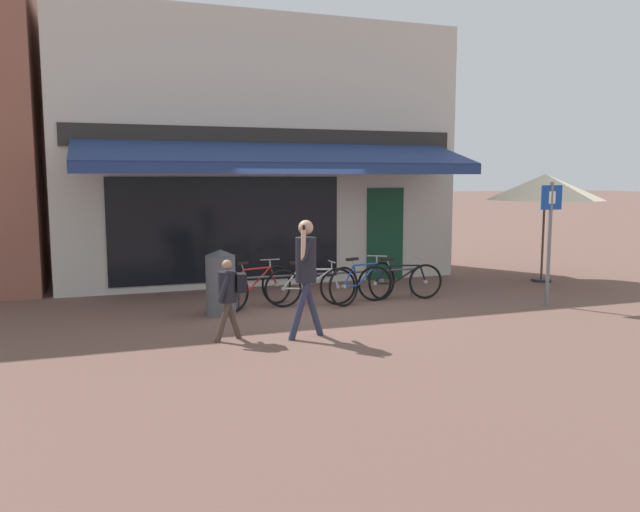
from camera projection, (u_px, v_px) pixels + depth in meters
ground_plane at (314, 307)px, 11.33m from camera, size 160.00×160.00×0.00m
shop_front at (256, 154)px, 14.60m from camera, size 8.85×4.80×5.78m
bike_rack_rail at (329, 277)px, 11.69m from camera, size 3.57×0.04×0.57m
bicycle_red at (255, 287)px, 11.22m from camera, size 1.62×0.92×0.88m
bicycle_silver at (310, 286)px, 11.37m from camera, size 1.70×0.52×0.83m
bicycle_blue at (363, 282)px, 11.66m from camera, size 1.65×0.81×0.88m
bicycle_black at (400, 281)px, 11.95m from camera, size 1.70×0.52×0.82m
pedestrian_adult at (306, 264)px, 9.03m from camera, size 0.59×0.48×1.75m
pedestrian_child at (230, 290)px, 8.94m from camera, size 0.49×0.39×1.19m
litter_bin at (221, 282)px, 10.60m from camera, size 0.51×0.51×1.13m
parking_sign at (550, 230)px, 11.30m from camera, size 0.44×0.07×2.26m
cafe_parasol at (545, 187)px, 13.85m from camera, size 2.53×2.53×2.41m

